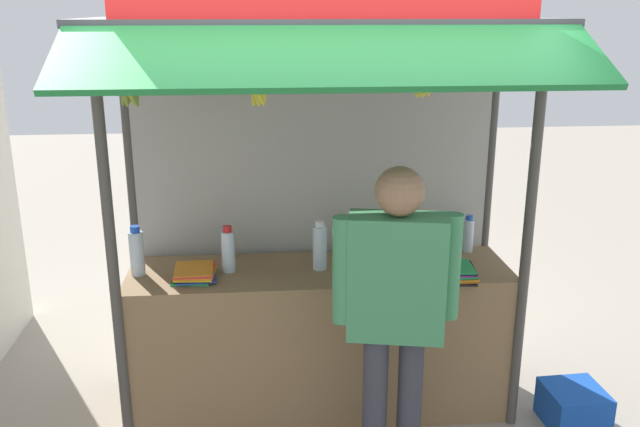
# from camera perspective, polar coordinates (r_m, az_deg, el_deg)

# --- Properties ---
(ground_plane) EXTENTS (20.00, 20.00, 0.00)m
(ground_plane) POSITION_cam_1_polar(r_m,az_deg,el_deg) (4.52, 0.00, -15.65)
(ground_plane) COLOR #9E9384
(stall_counter) EXTENTS (2.29, 0.61, 0.93)m
(stall_counter) POSITION_cam_1_polar(r_m,az_deg,el_deg) (4.29, 0.00, -10.44)
(stall_counter) COLOR olive
(stall_counter) RESTS_ON ground
(stall_structure) EXTENTS (2.49, 1.44, 2.73)m
(stall_structure) POSITION_cam_1_polar(r_m,az_deg,el_deg) (3.98, -0.12, 5.36)
(stall_structure) COLOR #4C4742
(stall_structure) RESTS_ON ground
(water_bottle_back_right) EXTENTS (0.06, 0.06, 0.22)m
(water_bottle_back_right) POSITION_cam_1_polar(r_m,az_deg,el_deg) (4.37, 7.47, -1.97)
(water_bottle_back_right) COLOR silver
(water_bottle_back_right) RESTS_ON stall_counter
(water_bottle_left) EXTENTS (0.07, 0.07, 0.24)m
(water_bottle_left) POSITION_cam_1_polar(r_m,az_deg,el_deg) (4.45, 12.35, -1.75)
(water_bottle_left) COLOR silver
(water_bottle_left) RESTS_ON stall_counter
(water_bottle_mid_right) EXTENTS (0.08, 0.08, 0.28)m
(water_bottle_mid_right) POSITION_cam_1_polar(r_m,az_deg,el_deg) (4.06, -7.72, -3.09)
(water_bottle_mid_right) COLOR silver
(water_bottle_mid_right) RESTS_ON stall_counter
(water_bottle_far_left) EXTENTS (0.08, 0.08, 0.30)m
(water_bottle_far_left) POSITION_cam_1_polar(r_m,az_deg,el_deg) (4.05, -0.02, -2.79)
(water_bottle_far_left) COLOR silver
(water_bottle_far_left) RESTS_ON stall_counter
(water_bottle_front_left) EXTENTS (0.08, 0.08, 0.30)m
(water_bottle_front_left) POSITION_cam_1_polar(r_m,az_deg,el_deg) (4.11, -15.13, -3.16)
(water_bottle_front_left) COLOR silver
(water_bottle_front_left) RESTS_ON stall_counter
(magazine_stack_right) EXTENTS (0.26, 0.28, 0.07)m
(magazine_stack_right) POSITION_cam_1_polar(r_m,az_deg,el_deg) (4.02, -10.47, -4.93)
(magazine_stack_right) COLOR green
(magazine_stack_right) RESTS_ON stall_counter
(magazine_stack_mid_left) EXTENTS (0.23, 0.27, 0.05)m
(magazine_stack_mid_left) POSITION_cam_1_polar(r_m,az_deg,el_deg) (4.14, 6.57, -4.19)
(magazine_stack_mid_left) COLOR white
(magazine_stack_mid_left) RESTS_ON stall_counter
(magazine_stack_far_right) EXTENTS (0.20, 0.26, 0.08)m
(magazine_stack_far_right) POSITION_cam_1_polar(r_m,az_deg,el_deg) (4.03, 11.57, -4.84)
(magazine_stack_far_right) COLOR black
(magazine_stack_far_right) RESTS_ON stall_counter
(banana_bunch_rightmost) EXTENTS (0.12, 0.11, 0.28)m
(banana_bunch_rightmost) POSITION_cam_1_polar(r_m,az_deg,el_deg) (3.46, -15.62, 10.05)
(banana_bunch_rightmost) COLOR #332D23
(banana_bunch_leftmost) EXTENTS (0.10, 0.11, 0.25)m
(banana_bunch_leftmost) POSITION_cam_1_polar(r_m,az_deg,el_deg) (3.50, 8.57, 10.94)
(banana_bunch_leftmost) COLOR #332D23
(banana_bunch_inner_right) EXTENTS (0.09, 0.09, 0.29)m
(banana_bunch_inner_right) POSITION_cam_1_polar(r_m,az_deg,el_deg) (3.41, -5.17, 10.10)
(banana_bunch_inner_right) COLOR #332D23
(vendor_person) EXTENTS (0.65, 0.30, 1.71)m
(vendor_person) POSITION_cam_1_polar(r_m,az_deg,el_deg) (3.48, 6.39, -7.06)
(vendor_person) COLOR #383842
(vendor_person) RESTS_ON ground
(plastic_crate) EXTENTS (0.36, 0.36, 0.24)m
(plastic_crate) POSITION_cam_1_polar(r_m,az_deg,el_deg) (4.54, 20.50, -14.93)
(plastic_crate) COLOR #194CB2
(plastic_crate) RESTS_ON ground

